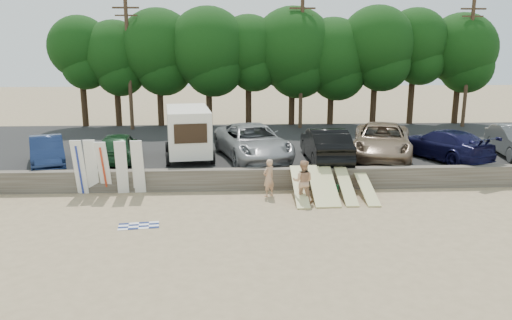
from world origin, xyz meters
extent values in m
plane|color=tan|center=(0.00, 0.00, 0.00)|extent=(120.00, 120.00, 0.00)
cube|color=#6B6356|center=(0.00, 3.00, 0.50)|extent=(44.00, 0.50, 1.00)
cube|color=#282828|center=(0.00, 10.50, 0.35)|extent=(44.00, 14.50, 0.70)
cylinder|color=#382616|center=(-13.71, 17.60, 2.63)|extent=(0.44, 0.44, 3.85)
sphere|color=#154112|center=(-13.71, 17.60, 6.39)|extent=(4.48, 4.48, 4.48)
cylinder|color=#382616|center=(-11.27, 17.60, 2.47)|extent=(0.44, 0.44, 3.53)
sphere|color=#154112|center=(-11.27, 17.60, 5.92)|extent=(4.81, 4.81, 4.81)
cylinder|color=#382616|center=(-8.17, 17.60, 2.61)|extent=(0.44, 0.44, 3.82)
sphere|color=#154112|center=(-8.17, 17.60, 6.34)|extent=(5.63, 5.63, 5.63)
cylinder|color=#382616|center=(-4.57, 17.05, 2.62)|extent=(0.44, 0.44, 3.83)
sphere|color=#154112|center=(-4.57, 17.05, 6.36)|extent=(5.77, 5.77, 5.77)
cylinder|color=#382616|center=(-1.67, 17.52, 2.60)|extent=(0.44, 0.44, 3.79)
sphere|color=#154112|center=(-1.67, 17.52, 6.30)|extent=(4.83, 4.83, 4.83)
cylinder|color=#382616|center=(1.56, 17.60, 2.58)|extent=(0.44, 0.44, 3.76)
sphere|color=#154112|center=(1.56, 17.60, 6.26)|extent=(6.09, 6.09, 6.09)
cylinder|color=#382616|center=(4.49, 17.60, 2.41)|extent=(0.44, 0.44, 3.43)
sphere|color=#154112|center=(4.49, 17.60, 5.76)|extent=(5.56, 5.56, 5.56)
cylinder|color=#382616|center=(7.59, 17.07, 2.71)|extent=(0.44, 0.44, 4.02)
sphere|color=#154112|center=(7.59, 17.07, 6.63)|extent=(5.46, 5.46, 5.46)
cylinder|color=#382616|center=(10.59, 17.60, 2.77)|extent=(0.44, 0.44, 4.15)
sphere|color=#154112|center=(10.59, 17.60, 6.83)|extent=(4.80, 4.80, 4.80)
cylinder|color=#382616|center=(14.09, 17.60, 2.58)|extent=(0.44, 0.44, 3.77)
sphere|color=#154112|center=(14.09, 17.60, 6.27)|extent=(5.25, 5.25, 5.25)
cylinder|color=#473321|center=(-10.00, 16.00, 5.20)|extent=(0.26, 0.26, 9.00)
cube|color=#473321|center=(-10.00, 16.00, 9.00)|extent=(1.80, 0.12, 0.12)
cube|color=#473321|center=(-10.00, 16.00, 8.50)|extent=(1.50, 0.10, 0.10)
cylinder|color=#473321|center=(2.00, 16.00, 5.20)|extent=(0.26, 0.26, 9.00)
cube|color=#473321|center=(2.00, 16.00, 9.00)|extent=(1.80, 0.12, 0.12)
cube|color=#473321|center=(2.00, 16.00, 8.50)|extent=(1.50, 0.10, 0.10)
cylinder|color=#473321|center=(14.00, 16.00, 5.20)|extent=(0.26, 0.26, 9.00)
cube|color=#473321|center=(14.00, 16.00, 9.00)|extent=(1.80, 0.12, 0.12)
cube|color=#473321|center=(14.00, 16.00, 8.50)|extent=(1.50, 0.10, 0.10)
cube|color=white|center=(-5.21, 6.45, 2.23)|extent=(2.67, 4.48, 2.33)
cube|color=black|center=(-4.92, 4.34, 2.44)|extent=(1.58, 0.26, 0.95)
cylinder|color=black|center=(-6.13, 4.94, 1.05)|extent=(0.30, 0.72, 0.70)
cylinder|color=black|center=(-3.93, 5.24, 1.05)|extent=(0.30, 0.72, 0.70)
cylinder|color=black|center=(-6.50, 7.66, 1.05)|extent=(0.30, 0.72, 0.70)
cylinder|color=black|center=(-4.30, 7.96, 1.05)|extent=(0.30, 0.72, 0.70)
imported|color=#132144|center=(-12.19, 5.41, 1.42)|extent=(3.00, 4.65, 1.45)
imported|color=#13351A|center=(-8.79, 6.06, 1.47)|extent=(2.13, 4.63, 1.54)
imported|color=gray|center=(-1.84, 6.39, 1.60)|extent=(4.49, 7.02, 1.80)
imported|color=black|center=(1.87, 5.48, 1.59)|extent=(1.93, 5.40, 1.77)
imported|color=#846B54|center=(5.10, 6.45, 1.59)|extent=(4.68, 7.00, 1.78)
imported|color=black|center=(8.19, 5.77, 1.49)|extent=(4.25, 5.91, 1.59)
cube|color=white|center=(-9.76, 2.52, 1.28)|extent=(0.54, 0.59, 2.56)
cube|color=white|center=(-9.25, 2.60, 1.28)|extent=(0.56, 0.61, 2.56)
cube|color=white|center=(-8.70, 2.53, 1.25)|extent=(0.52, 0.83, 2.50)
cube|color=white|center=(-7.88, 2.41, 1.27)|extent=(0.59, 0.75, 2.54)
cube|color=white|center=(-7.19, 2.54, 1.27)|extent=(0.56, 0.73, 2.54)
cube|color=white|center=(-7.15, 2.48, 1.27)|extent=(0.51, 0.66, 2.55)
cube|color=#D1CA84|center=(-0.01, 1.38, 0.59)|extent=(0.56, 2.81, 1.19)
cube|color=#D1CA84|center=(0.79, 1.48, 0.59)|extent=(0.56, 2.81, 1.17)
cube|color=#D1CA84|center=(1.33, 1.51, 0.57)|extent=(0.56, 2.83, 1.13)
cube|color=#D1CA84|center=(2.08, 1.57, 0.55)|extent=(0.56, 2.84, 1.09)
cube|color=#D1CA84|center=(3.00, 1.56, 0.44)|extent=(0.56, 2.91, 0.87)
imported|color=tan|center=(-1.32, 1.91, 0.85)|extent=(0.74, 0.71, 1.70)
imported|color=tan|center=(0.08, 0.98, 0.93)|extent=(1.04, 0.89, 1.86)
cube|color=#268B4B|center=(1.75, 2.40, 0.16)|extent=(0.45, 0.40, 0.32)
cube|color=orange|center=(2.38, 2.40, 0.11)|extent=(0.34, 0.31, 0.22)
plane|color=white|center=(-6.48, -1.57, 0.01)|extent=(1.68, 1.68, 0.00)
camera|label=1|loc=(-2.94, -19.43, 6.72)|focal=35.00mm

